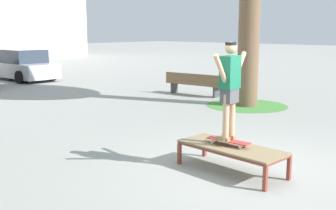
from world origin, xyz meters
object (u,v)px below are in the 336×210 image
object	(u,v)px
skater	(230,84)
park_bench	(194,83)
car_silver	(22,66)
skateboard	(228,141)
skate_box	(231,149)

from	to	relation	value
skater	park_bench	xyz separation A→B (m)	(6.27, 5.91, -1.08)
car_silver	park_bench	bearing A→B (deg)	-78.24
skateboard	car_silver	xyz separation A→B (m)	(4.34, 15.20, 0.15)
skateboard	car_silver	size ratio (longest dim) A/B	0.19
skate_box	park_bench	world-z (taller)	park_bench
skate_box	car_silver	world-z (taller)	car_silver
skater	car_silver	bearing A→B (deg)	74.07
car_silver	skater	bearing A→B (deg)	-105.93
skateboard	skate_box	bearing A→B (deg)	-93.27
skateboard	park_bench	size ratio (longest dim) A/B	0.33
skateboard	skater	bearing A→B (deg)	93.64
skate_box	park_bench	bearing A→B (deg)	43.61
skate_box	car_silver	bearing A→B (deg)	74.13
skater	car_silver	world-z (taller)	skater
car_silver	skate_box	bearing A→B (deg)	-105.87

